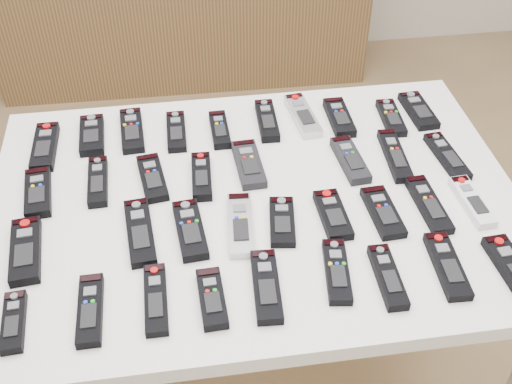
{
  "coord_description": "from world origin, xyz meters",
  "views": [
    {
      "loc": [
        -0.13,
        -1.2,
        1.8
      ],
      "look_at": [
        0.03,
        -0.09,
        0.8
      ],
      "focal_mm": 45.0,
      "sensor_mm": 36.0,
      "label": 1
    }
  ],
  "objects": [
    {
      "name": "remote_18",
      "position": [
        -0.48,
        -0.2,
        0.79
      ],
      "size": [
        0.08,
        0.19,
        0.02
      ],
      "primitive_type": "cube",
      "rotation": [
        0.0,
        0.0,
        0.09
      ],
      "color": "black",
      "rests_on": "table"
    },
    {
      "name": "remote_10",
      "position": [
        -0.48,
        -0.01,
        0.79
      ],
      "size": [
        0.07,
        0.17,
        0.02
      ],
      "primitive_type": "cube",
      "rotation": [
        0.0,
        0.0,
        0.1
      ],
      "color": "black",
      "rests_on": "table"
    },
    {
      "name": "remote_29",
      "position": [
        -0.21,
        -0.37,
        0.79
      ],
      "size": [
        0.04,
        0.17,
        0.02
      ],
      "primitive_type": "cube",
      "rotation": [
        0.0,
        0.0,
        0.0
      ],
      "color": "black",
      "rests_on": "table"
    },
    {
      "name": "remote_0",
      "position": [
        -0.48,
        0.17,
        0.79
      ],
      "size": [
        0.06,
        0.19,
        0.02
      ],
      "primitive_type": "cube",
      "rotation": [
        0.0,
        0.0,
        -0.01
      ],
      "color": "black",
      "rests_on": "table"
    },
    {
      "name": "table",
      "position": [
        0.03,
        -0.09,
        0.72
      ],
      "size": [
        1.25,
        0.88,
        0.78
      ],
      "color": "white",
      "rests_on": "ground"
    },
    {
      "name": "remote_6",
      "position": [
        0.2,
        0.21,
        0.79
      ],
      "size": [
        0.07,
        0.19,
        0.02
      ],
      "primitive_type": "cube",
      "rotation": [
        0.0,
        0.0,
        0.11
      ],
      "color": "#B7B7BC",
      "rests_on": "table"
    },
    {
      "name": "remote_27",
      "position": [
        -0.48,
        -0.39,
        0.79
      ],
      "size": [
        0.05,
        0.14,
        0.02
      ],
      "primitive_type": "cube",
      "rotation": [
        0.0,
        0.0,
        0.06
      ],
      "color": "black",
      "rests_on": "table"
    },
    {
      "name": "remote_1",
      "position": [
        -0.36,
        0.2,
        0.79
      ],
      "size": [
        0.07,
        0.16,
        0.02
      ],
      "primitive_type": "cube",
      "rotation": [
        0.0,
        0.0,
        0.04
      ],
      "color": "black",
      "rests_on": "table"
    },
    {
      "name": "remote_8",
      "position": [
        0.44,
        0.17,
        0.79
      ],
      "size": [
        0.06,
        0.16,
        0.02
      ],
      "primitive_type": "cube",
      "rotation": [
        0.0,
        0.0,
        -0.05
      ],
      "color": "black",
      "rests_on": "table"
    },
    {
      "name": "remote_32",
      "position": [
        0.16,
        -0.35,
        0.79
      ],
      "size": [
        0.07,
        0.17,
        0.02
      ],
      "primitive_type": "cube",
      "rotation": [
        0.0,
        0.0,
        -0.13
      ],
      "color": "black",
      "rests_on": "table"
    },
    {
      "name": "remote_25",
      "position": [
        0.42,
        -0.18,
        0.79
      ],
      "size": [
        0.06,
        0.19,
        0.02
      ],
      "primitive_type": "cube",
      "rotation": [
        0.0,
        0.0,
        0.04
      ],
      "color": "black",
      "rests_on": "table"
    },
    {
      "name": "remote_33",
      "position": [
        0.26,
        -0.38,
        0.79
      ],
      "size": [
        0.05,
        0.17,
        0.02
      ],
      "primitive_type": "cube",
      "rotation": [
        0.0,
        0.0,
        -0.02
      ],
      "color": "black",
      "rests_on": "table"
    },
    {
      "name": "remote_5",
      "position": [
        0.1,
        0.2,
        0.79
      ],
      "size": [
        0.05,
        0.17,
        0.02
      ],
      "primitive_type": "cube",
      "rotation": [
        0.0,
        0.0,
        -0.03
      ],
      "color": "black",
      "rests_on": "table"
    },
    {
      "name": "remote_20",
      "position": [
        -0.13,
        -0.19,
        0.79
      ],
      "size": [
        0.07,
        0.18,
        0.02
      ],
      "primitive_type": "cube",
      "rotation": [
        0.0,
        0.0,
        0.08
      ],
      "color": "black",
      "rests_on": "table"
    },
    {
      "name": "remote_21",
      "position": [
        -0.02,
        -0.19,
        0.79
      ],
      "size": [
        0.07,
        0.2,
        0.02
      ],
      "primitive_type": "cube",
      "rotation": [
        0.0,
        0.0,
        -0.08
      ],
      "color": "#B7B7BC",
      "rests_on": "table"
    },
    {
      "name": "remote_14",
      "position": [
        0.03,
        0.02,
        0.79
      ],
      "size": [
        0.07,
        0.18,
        0.02
      ],
      "primitive_type": "cube",
      "rotation": [
        0.0,
        0.0,
        0.05
      ],
      "color": "black",
      "rests_on": "table"
    },
    {
      "name": "remote_11",
      "position": [
        -0.34,
        0.01,
        0.79
      ],
      "size": [
        0.05,
        0.17,
        0.02
      ],
      "primitive_type": "cube",
      "rotation": [
        0.0,
        0.0,
        0.03
      ],
      "color": "black",
      "rests_on": "table"
    },
    {
      "name": "remote_4",
      "position": [
        -0.03,
        0.18,
        0.79
      ],
      "size": [
        0.05,
        0.15,
        0.02
      ],
      "primitive_type": "cube",
      "rotation": [
        0.0,
        0.0,
        0.01
      ],
      "color": "black",
      "rests_on": "table"
    },
    {
      "name": "remote_24",
      "position": [
        0.31,
        -0.19,
        0.79
      ],
      "size": [
        0.07,
        0.16,
        0.02
      ],
      "primitive_type": "cube",
      "rotation": [
        0.0,
        0.0,
        0.05
      ],
      "color": "black",
      "rests_on": "table"
    },
    {
      "name": "remote_19",
      "position": [
        -0.24,
        -0.18,
        0.79
      ],
      "size": [
        0.07,
        0.2,
        0.02
      ],
      "primitive_type": "cube",
      "rotation": [
        0.0,
        0.0,
        0.08
      ],
      "color": "black",
      "rests_on": "table"
    },
    {
      "name": "remote_26",
      "position": [
        0.53,
        -0.19,
        0.79
      ],
      "size": [
        0.05,
        0.17,
        0.02
      ],
      "primitive_type": "cube",
      "rotation": [
        0.0,
        0.0,
        0.05
      ],
      "color": "silver",
      "rests_on": "table"
    },
    {
      "name": "remote_31",
      "position": [
        0.01,
        -0.37,
        0.79
      ],
      "size": [
        0.06,
        0.19,
        0.02
      ],
      "primitive_type": "cube",
      "rotation": [
        0.0,
        0.0,
        -0.06
      ],
      "color": "black",
      "rests_on": "table"
    },
    {
      "name": "remote_17",
      "position": [
        0.53,
        -0.02,
        0.79
      ],
      "size": [
        0.06,
        0.19,
        0.02
      ],
      "primitive_type": "cube",
      "rotation": [
        0.0,
        0.0,
        0.09
      ],
      "color": "black",
      "rests_on": "table"
    },
    {
      "name": "remote_13",
      "position": [
        -0.09,
        -0.01,
        0.79
      ],
      "size": [
        0.05,
        0.16,
        0.02
      ],
      "primitive_type": "cube",
      "rotation": [
        0.0,
        0.0,
        -0.05
      ],
      "color": "black",
      "rests_on": "table"
    },
    {
      "name": "remote_2",
      "position": [
        -0.26,
        0.21,
        0.79
      ],
      "size": [
        0.07,
        0.19,
        0.02
      ],
      "primitive_type": "cube",
      "rotation": [
        0.0,
        0.0,
        0.05
      ],
      "color": "black",
      "rests_on": "table"
    },
    {
      "name": "remote_30",
      "position": [
        -0.1,
        -0.39,
        0.79
      ],
      "size": [
        0.05,
        0.15,
        0.02
      ],
      "primitive_type": "cube",
      "rotation": [
        0.0,
        0.0,
        0.03
      ],
      "color": "black",
      "rests_on": "table"
    },
    {
      "name": "remote_15",
      "position": [
        0.28,
        0.0,
        0.79
      ],
      "size": [
        0.07,
        0.17,
        0.02
      ],
      "primitive_type": "cube",
      "rotation": [
        0.0,
        0.0,
        0.08
      ],
      "color": "black",
      "rests_on": "table"
    },
    {
      "name": "remote_34",
      "position": [
        0.4,
        -0.37,
        0.79
      ],
      "size": [
        0.06,
        0.18,
        0.02
      ],
      "primitive_type": "cube",
      "rotation": [
        0.0,
        0.0,
        -0.05
      ],
      "color": "black",
      "rests_on": "table"
    },
    {
      "name": "remote_12",
      "position": [
        -0.21,
        0.01,
        0.79
      ],
      "size": [
        0.08,
        0.17,
        0.02
      ],
      "primitive_type": "cube",
      "rotation": [
        0.0,
        0.0,
        0.13
      ],
      "color": "black",
      "rests_on": "table"
    },
    {
      "name": "remote_9",
      "position": [
        0.53,
        0.19,
        0.79
      ],
      "size": [
        0.07,
        0.17,
        0.02
      ],
      "primitive_type": "cube",
      "rotation": [
        0.0,
        0.0,
        0.05
      ],
      "color": "black",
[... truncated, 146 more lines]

